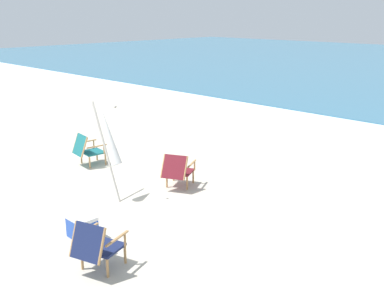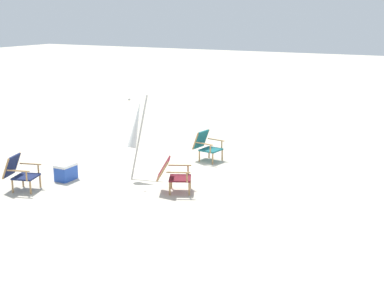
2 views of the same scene
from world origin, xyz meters
The scene contains 6 objects.
ground_plane centered at (0.00, 0.00, 0.00)m, with size 80.00×80.00×0.00m, color beige.
beach_chair_back_left centered at (3.21, -1.49, 0.43)m, with size 0.75×0.83×0.81m.
beach_chair_far_center centered at (1.71, 1.64, 0.42)m, with size 0.85×0.93×0.78m.
beach_chair_mid_center centered at (-0.99, 1.15, 0.43)m, with size 0.66×0.76×0.81m.
umbrella_furled_white centered at (1.13, 0.31, 1.30)m, with size 0.85×0.22×1.99m.
cooler_box centered at (2.15, -1.06, 0.20)m, with size 0.49×0.35×0.40m.
Camera 2 is at (11.63, 7.36, 3.96)m, focal length 50.00 mm.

